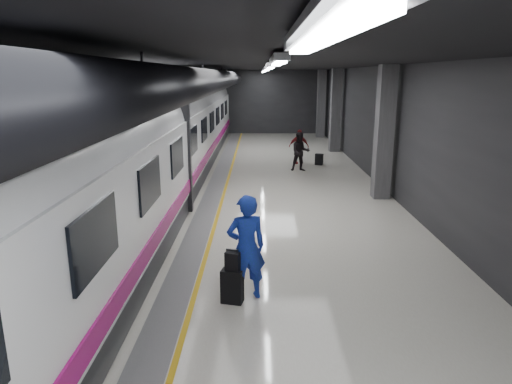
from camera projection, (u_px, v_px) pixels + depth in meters
ground at (249, 214)px, 14.07m from camera, size 40.00×40.00×0.00m
platform_hall at (240, 96)px, 14.11m from camera, size 10.02×40.02×4.51m
train at (140, 148)px, 13.57m from camera, size 3.05×38.00×4.05m
traveler_main at (246, 247)px, 8.57m from camera, size 0.85×0.68×2.05m
suitcase_main at (232, 286)px, 8.55m from camera, size 0.45×0.34×0.65m
shoulder_bag at (233, 262)px, 8.41m from camera, size 0.30×0.23×0.36m
traveler_far_a at (300, 152)px, 20.15m from camera, size 0.89×0.72×1.73m
traveler_far_b at (299, 147)px, 21.91m from camera, size 0.99×0.47×1.64m
suitcase_far at (319, 159)px, 21.71m from camera, size 0.42×0.35×0.53m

